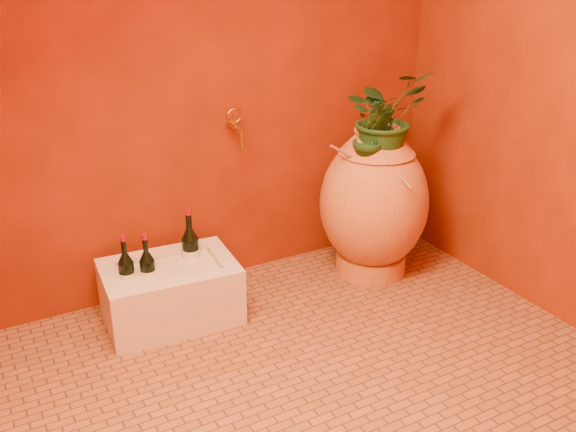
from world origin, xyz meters
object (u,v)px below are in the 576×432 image
stone_basin (171,293)px  wine_bottle_a (148,273)px  amphora (374,202)px  wine_bottle_c (191,252)px  wall_tap (236,126)px  wine_bottle_b (127,275)px

stone_basin → wine_bottle_a: bearing=169.8°
amphora → stone_basin: bearing=176.6°
amphora → wine_bottle_c: bearing=171.1°
stone_basin → wall_tap: 0.85m
amphora → wine_bottle_a: 1.21m
amphora → wine_bottle_b: size_ratio=2.66×
wine_bottle_b → wall_tap: (0.63, 0.16, 0.57)m
stone_basin → wine_bottle_b: size_ratio=2.09×
amphora → wall_tap: wall_tap is taller
wine_bottle_c → wine_bottle_a: bearing=-163.9°
wine_bottle_a → wall_tap: (0.54, 0.18, 0.57)m
wall_tap → wine_bottle_a: bearing=-162.0°
amphora → wine_bottle_b: amphora is taller
stone_basin → wine_bottle_c: size_ratio=1.83×
wine_bottle_a → wine_bottle_b: (-0.09, 0.02, 0.00)m
amphora → wine_bottle_b: 1.30m
stone_basin → wall_tap: wall_tap is taller
wine_bottle_a → wall_tap: wall_tap is taller
amphora → wine_bottle_a: (-1.19, 0.08, -0.14)m
wine_bottle_b → stone_basin: bearing=-10.8°
wine_bottle_b → amphora: bearing=-4.5°
amphora → stone_basin: amphora is taller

